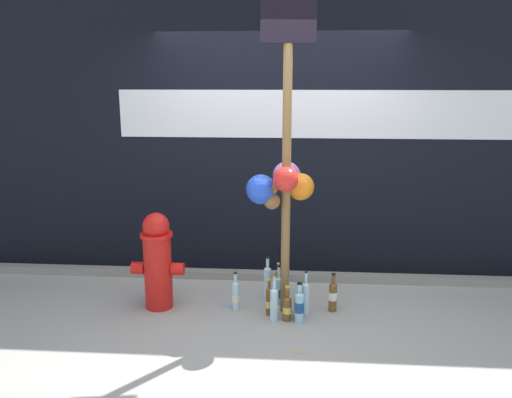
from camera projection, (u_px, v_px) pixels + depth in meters
ground_plane at (273, 323)px, 4.42m from camera, size 14.00×14.00×0.00m
building_wall at (279, 130)px, 5.37m from camera, size 10.00×0.21×3.03m
curb_strip at (277, 276)px, 5.36m from camera, size 8.00×0.12×0.08m
memorial_post at (283, 159)px, 4.35m from camera, size 0.59×0.58×2.68m
fire_hydrant at (158, 260)px, 4.63m from camera, size 0.48×0.29×0.89m
bottle_0 at (333, 295)px, 4.61m from camera, size 0.07×0.07×0.36m
bottle_1 at (306, 297)px, 4.54m from camera, size 0.06×0.06×0.41m
bottle_2 at (278, 284)px, 4.86m from camera, size 0.06×0.06×0.36m
bottle_3 at (269, 300)px, 4.54m from camera, size 0.06×0.06×0.34m
bottle_4 at (236, 295)px, 4.65m from camera, size 0.07×0.07×0.35m
bottle_5 at (274, 303)px, 4.44m from camera, size 0.07×0.07×0.40m
bottle_6 at (299, 306)px, 4.39m from camera, size 0.08×0.08×0.36m
bottle_7 at (267, 281)px, 4.89m from camera, size 0.07×0.07×0.41m
bottle_8 at (299, 304)px, 4.49m from camera, size 0.08×0.08×0.32m
bottle_9 at (279, 290)px, 4.74m from camera, size 0.06×0.06×0.38m
bottle_10 at (287, 307)px, 4.44m from camera, size 0.08×0.08×0.32m
litter_0 at (227, 305)px, 4.75m from camera, size 0.13×0.09×0.01m
litter_1 at (215, 277)px, 5.42m from camera, size 0.12×0.11×0.01m
litter_2 at (297, 351)px, 3.95m from camera, size 0.09×0.08×0.01m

